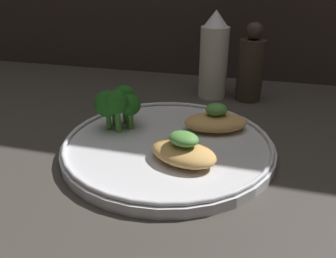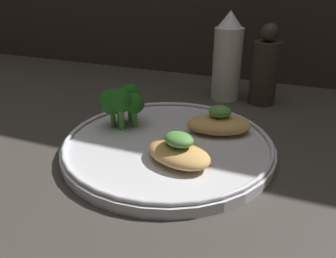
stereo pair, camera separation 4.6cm
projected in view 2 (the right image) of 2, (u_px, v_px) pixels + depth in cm
name	position (u px, v px, depth cm)	size (l,w,h in cm)	color
ground_plane	(168.00, 153.00, 47.59)	(180.00, 180.00, 1.00)	#3D3833
plate	(168.00, 144.00, 46.95)	(30.01, 30.01, 2.00)	silver
grilled_meat_front	(179.00, 152.00, 41.13)	(10.42, 8.58, 4.01)	tan
grilled_meat_middle	(219.00, 123.00, 49.03)	(10.91, 8.53, 4.26)	tan
broccoli_bunch	(122.00, 101.00, 50.03)	(6.77, 6.74, 6.54)	#4C8E38
sauce_bottle	(227.00, 58.00, 63.82)	(5.58, 5.58, 17.10)	silver
pepper_grinder	(265.00, 69.00, 62.01)	(5.07, 5.07, 15.19)	#382D23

